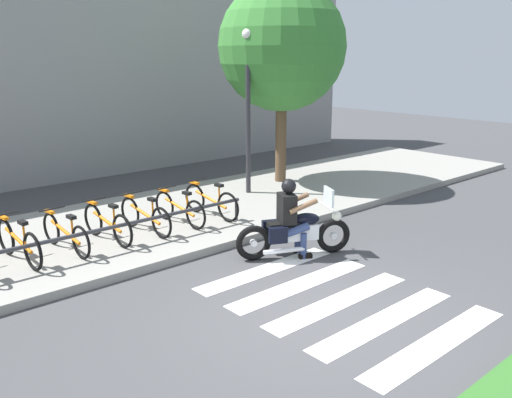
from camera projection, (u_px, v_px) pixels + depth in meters
name	position (u px, v px, depth m)	size (l,w,h in m)	color
ground_plane	(311.00, 314.00, 7.56)	(48.00, 48.00, 0.00)	#424244
sidewalk	(135.00, 226.00, 11.17)	(24.00, 4.40, 0.15)	gray
crosswalk_stripe_0	(437.00, 343.00, 6.78)	(2.80, 0.40, 0.01)	white
crosswalk_stripe_1	(384.00, 320.00, 7.36)	(2.80, 0.40, 0.01)	white
crosswalk_stripe_2	(339.00, 301.00, 7.95)	(2.80, 0.40, 0.01)	white
crosswalk_stripe_3	(300.00, 284.00, 8.53)	(2.80, 0.40, 0.01)	white
crosswalk_stripe_4	(266.00, 270.00, 9.11)	(2.80, 0.40, 0.01)	white
motorcycle	(295.00, 232.00, 9.62)	(1.99, 1.08, 1.23)	black
rider	(291.00, 212.00, 9.51)	(0.76, 0.70, 1.44)	black
bicycle_1	(19.00, 242.00, 8.94)	(0.48, 1.70, 0.78)	black
bicycle_2	(65.00, 233.00, 9.46)	(0.48, 1.67, 0.72)	black
bicycle_3	(107.00, 224.00, 9.96)	(0.48, 1.64, 0.76)	black
bicycle_4	(145.00, 216.00, 10.47)	(0.48, 1.66, 0.75)	black
bicycle_5	(179.00, 209.00, 10.97)	(0.48, 1.62, 0.73)	black
bicycle_6	(211.00, 201.00, 11.47)	(0.48, 1.70, 0.77)	black
bike_rack	(121.00, 227.00, 9.54)	(5.37, 0.07, 0.49)	#333338
street_lamp	(248.00, 98.00, 13.02)	(0.28, 0.28, 4.13)	#2D2D33
tree_near_rack	(282.00, 47.00, 13.96)	(3.36, 3.36, 5.41)	brown
building_backdrop	(23.00, 62.00, 14.47)	(24.00, 1.20, 6.66)	gray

